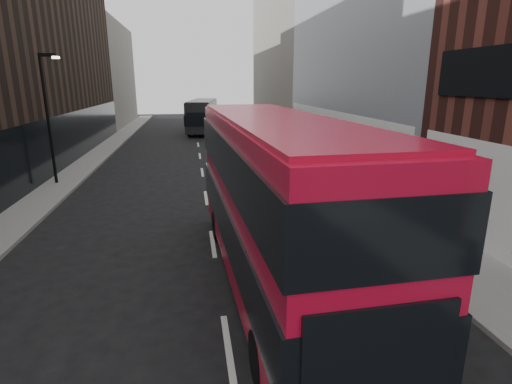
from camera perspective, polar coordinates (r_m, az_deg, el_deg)
name	(u,v)px	position (r m, az deg, el deg)	size (l,w,h in m)	color
sidewalk_right	(295,155)	(32.14, 5.56, 5.34)	(3.00, 80.00, 0.15)	slate
sidewalk_left	(91,161)	(31.96, -22.50, 4.17)	(2.00, 80.00, 0.15)	slate
building_modern_block	(373,15)	(29.50, 16.40, 23.10)	(5.03, 22.00, 20.00)	#A7ADB2
building_victorian	(288,48)	(51.16, 4.62, 19.88)	(6.50, 24.00, 21.00)	slate
building_left_mid	(50,65)	(37.23, -27.35, 15.85)	(5.00, 24.00, 14.00)	black
building_left_far	(106,75)	(58.61, -20.70, 15.32)	(5.00, 20.00, 13.00)	slate
street_lamp	(48,111)	(24.83, -27.53, 10.28)	(1.06, 0.22, 7.00)	black
red_bus	(274,195)	(10.98, 2.64, -0.46)	(3.32, 12.08, 4.83)	#B30B27
grey_bus	(203,115)	(47.56, -7.64, 10.85)	(4.19, 11.56, 3.66)	black
car_a	(251,161)	(26.36, -0.66, 4.47)	(1.56, 3.88, 1.32)	black
car_b	(234,155)	(28.32, -3.10, 5.34)	(1.52, 4.36, 1.44)	gray
car_c	(257,146)	(32.19, 0.12, 6.63)	(2.08, 5.13, 1.49)	black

